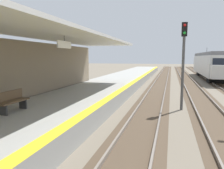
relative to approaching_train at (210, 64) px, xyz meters
name	(u,v)px	position (x,y,z in m)	size (l,w,h in m)	color
station_platform	(86,97)	(-11.20, -21.37, -1.73)	(5.00, 80.00, 0.91)	#999993
station_building_with_canopy	(2,69)	(-13.00, -26.95, 0.48)	(4.85, 24.00, 4.43)	#4C4C4C
track_pair_nearest_platform	(155,96)	(-6.80, -17.37, -2.13)	(2.34, 120.00, 0.16)	#4C3D2D
track_pair_middle	(200,98)	(-3.40, -17.37, -2.13)	(2.34, 120.00, 0.16)	#4C3D2D
approaching_train	(210,64)	(0.00, 0.00, 0.00)	(2.93, 19.60, 4.76)	silver
rail_signal_post	(183,57)	(-4.93, -21.53, 1.02)	(0.32, 0.34, 5.20)	#4C4C4C
platform_bench	(12,101)	(-12.02, -27.60, -0.80)	(0.45, 1.60, 0.88)	brown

